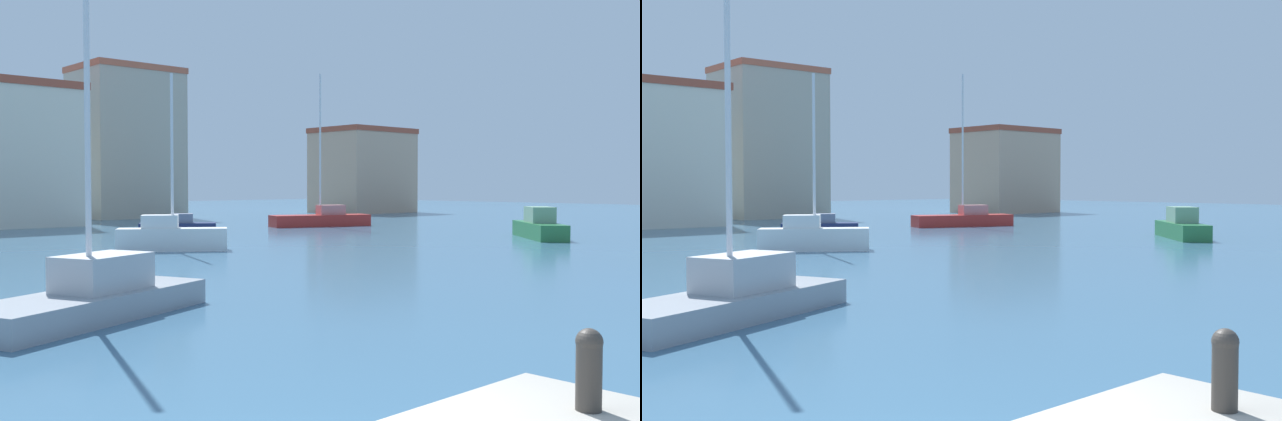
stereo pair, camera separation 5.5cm
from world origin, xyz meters
The scene contains 9 objects.
water centered at (15.00, 20.00, 0.00)m, with size 160.00×160.00×0.00m, color #38607F.
mooring_bollard centered at (1.51, -1.46, 1.44)m, with size 0.20×0.20×0.61m.
sailboat_red_distant_east centered at (28.86, 31.31, 0.53)m, with size 6.86×3.83×10.03m.
motorboat_navy_inner_mooring centered at (17.69, 30.84, 0.39)m, with size 4.16×3.32×1.16m.
sailboat_white_near_pier centered at (12.26, 22.50, 0.63)m, with size 4.40×3.57×7.39m.
motorboat_green_behind_lamppost centered at (29.94, 15.86, 0.58)m, with size 4.82×4.97×1.62m.
sailboat_grey_outer_mooring centered at (3.05, 10.15, 0.49)m, with size 5.91×3.87×8.52m.
warehouse_block centered at (25.49, 51.83, 6.26)m, with size 7.94×6.84×12.49m.
yacht_club centered at (48.00, 46.14, 4.15)m, with size 8.81×6.99×8.27m.
Camera 2 is at (-3.48, -4.06, 2.77)m, focal length 40.73 mm.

